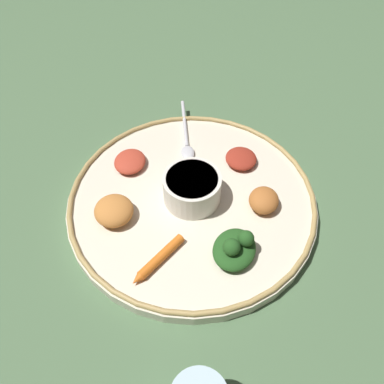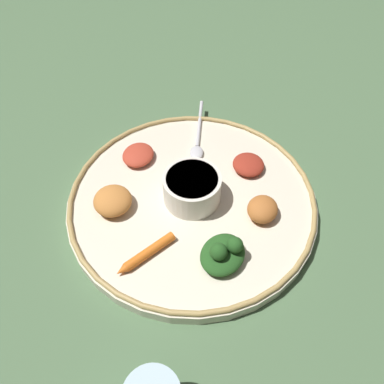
% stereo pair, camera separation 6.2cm
% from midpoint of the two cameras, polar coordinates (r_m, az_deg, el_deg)
% --- Properties ---
extents(ground_plane, '(2.40, 2.40, 0.00)m').
position_cam_midpoint_polar(ground_plane, '(0.65, 2.74, -2.17)').
color(ground_plane, '#4C6B47').
extents(platter, '(0.40, 0.40, 0.02)m').
position_cam_midpoint_polar(platter, '(0.64, 2.77, -1.61)').
color(platter, beige).
rests_on(platter, ground_plane).
extents(platter_rim, '(0.40, 0.40, 0.01)m').
position_cam_midpoint_polar(platter_rim, '(0.63, 2.81, -0.86)').
color(platter_rim, tan).
rests_on(platter_rim, platter).
extents(center_bowl, '(0.09, 0.09, 0.05)m').
position_cam_midpoint_polar(center_bowl, '(0.61, 2.90, 0.48)').
color(center_bowl, silver).
rests_on(center_bowl, platter).
extents(spoon, '(0.12, 0.13, 0.01)m').
position_cam_midpoint_polar(spoon, '(0.72, 3.36, 7.75)').
color(spoon, silver).
rests_on(spoon, platter).
extents(greens_pile, '(0.09, 0.08, 0.04)m').
position_cam_midpoint_polar(greens_pile, '(0.56, 7.84, -9.13)').
color(greens_pile, '#23511E').
rests_on(greens_pile, platter).
extents(carrot_near_spoon, '(0.10, 0.02, 0.01)m').
position_cam_midpoint_polar(carrot_near_spoon, '(0.57, -3.59, -9.25)').
color(carrot_near_spoon, orange).
rests_on(carrot_near_spoon, platter).
extents(mound_berbere_red, '(0.08, 0.08, 0.02)m').
position_cam_midpoint_polar(mound_berbere_red, '(0.69, -5.37, 5.31)').
color(mound_berbere_red, '#B73D28').
rests_on(mound_berbere_red, platter).
extents(mound_beet, '(0.07, 0.07, 0.02)m').
position_cam_midpoint_polar(mound_beet, '(0.68, 10.90, 3.84)').
color(mound_beet, maroon).
rests_on(mound_beet, platter).
extents(mound_chickpea, '(0.07, 0.07, 0.03)m').
position_cam_midpoint_polar(mound_chickpea, '(0.61, 13.19, -2.65)').
color(mound_chickpea, '#B2662D').
rests_on(mound_chickpea, platter).
extents(mound_squash, '(0.08, 0.08, 0.03)m').
position_cam_midpoint_polar(mound_squash, '(0.61, -8.79, -1.45)').
color(mound_squash, '#C67A38').
rests_on(mound_squash, platter).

